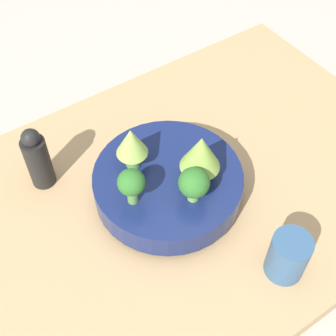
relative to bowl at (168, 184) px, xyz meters
name	(u,v)px	position (x,y,z in m)	size (l,w,h in m)	color
ground_plane	(181,202)	(0.03, 0.00, -0.08)	(6.00, 6.00, 0.00)	#ADA89E
table	(181,195)	(0.03, 0.00, -0.06)	(1.00, 0.67, 0.05)	tan
bowl	(168,184)	(0.00, 0.00, 0.00)	(0.28, 0.28, 0.07)	navy
broccoli_floret_front	(194,183)	(0.01, -0.07, 0.07)	(0.05, 0.05, 0.07)	#7AB256
broccoli_floret_left	(131,184)	(-0.08, -0.01, 0.08)	(0.05, 0.05, 0.08)	#609347
romanesco_piece_far	(131,144)	(-0.04, 0.06, 0.08)	(0.06, 0.06, 0.09)	#609347
romanesco_piece_near	(201,153)	(0.04, -0.03, 0.09)	(0.07, 0.07, 0.10)	#609347
cup	(288,256)	(0.08, -0.24, 0.01)	(0.07, 0.07, 0.09)	#33567F
pepper_mill	(37,159)	(-0.18, 0.17, 0.03)	(0.05, 0.05, 0.14)	black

